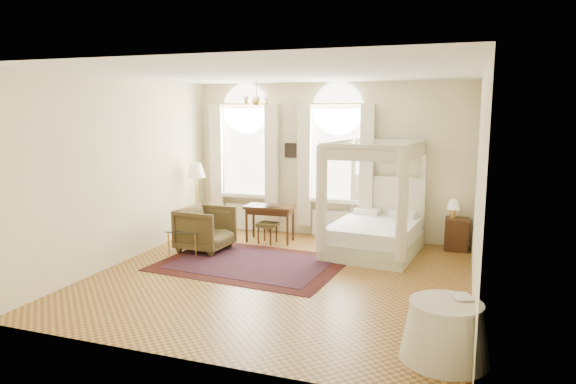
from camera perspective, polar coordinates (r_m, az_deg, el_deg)
name	(u,v)px	position (r m, az deg, el deg)	size (l,w,h in m)	color
ground	(280,277)	(8.61, -0.90, -9.42)	(6.00, 6.00, 0.00)	#A2722F
room_walls	(280,158)	(8.19, -0.94, 3.82)	(6.00, 6.00, 6.00)	#F1EAB7
window_left	(245,165)	(11.60, -4.79, 2.96)	(1.62, 0.27, 3.29)	white
window_right	(336,169)	(10.92, 5.33, 2.55)	(1.62, 0.27, 3.29)	white
chandelier	(256,100)	(9.60, -3.53, 10.14)	(0.51, 0.45, 0.50)	gold
wall_pictures	(332,150)	(11.00, 4.91, 4.72)	(2.54, 0.03, 0.39)	black
canopy_bed	(374,228)	(9.96, 9.51, -4.01)	(1.82, 2.15, 2.15)	#B8BD9A
nightstand	(456,234)	(10.63, 18.22, -4.47)	(0.45, 0.40, 0.64)	#38200F
nightstand_lamp	(453,205)	(10.57, 17.89, -1.43)	(0.25, 0.25, 0.36)	gold
writing_desk	(270,211)	(10.69, -2.02, -2.11)	(1.03, 0.57, 0.76)	#38200F
laptop	(273,206)	(10.57, -1.71, -1.56)	(0.31, 0.20, 0.02)	black
stool	(267,226)	(10.60, -2.30, -3.82)	(0.40, 0.40, 0.43)	#453E1D
armchair	(205,229)	(10.19, -9.17, -4.06)	(0.92, 0.94, 0.86)	#41351C
coffee_table	(187,232)	(10.07, -11.21, -4.40)	(0.68, 0.49, 0.45)	silver
floor_lamp	(196,174)	(11.26, -10.20, 1.96)	(0.41, 0.41, 1.58)	gold
oriental_rug	(251,263)	(9.32, -4.12, -7.92)	(3.36, 2.53, 0.01)	#41140F
side_table	(445,331)	(6.12, 17.04, -14.57)	(0.98, 0.98, 0.67)	silver
book	(453,297)	(6.13, 17.85, -11.05)	(0.20, 0.27, 0.03)	black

